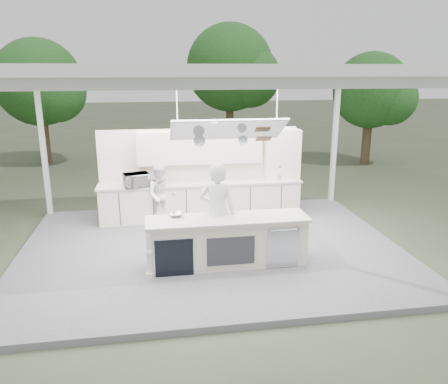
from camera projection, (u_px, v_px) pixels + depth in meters
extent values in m
plane|color=#414831|center=(211.00, 252.00, 9.41)|extent=(90.00, 90.00, 0.00)
cube|color=slate|center=(211.00, 249.00, 9.39)|extent=(8.00, 6.00, 0.12)
cube|color=white|center=(335.00, 141.00, 12.26)|extent=(0.12, 0.12, 3.70)
cube|color=white|center=(43.00, 149.00, 11.05)|extent=(0.12, 0.12, 3.70)
cube|color=white|center=(210.00, 70.00, 8.38)|extent=(8.20, 6.20, 0.16)
cube|color=white|center=(239.00, 83.00, 5.67)|extent=(8.00, 0.12, 0.16)
cube|color=white|center=(195.00, 76.00, 11.17)|extent=(8.00, 0.12, 0.16)
cube|color=white|center=(397.00, 78.00, 9.02)|extent=(0.12, 6.00, 0.16)
cube|color=white|center=(228.00, 129.00, 7.83)|extent=(2.00, 0.71, 0.43)
cube|color=white|center=(228.00, 129.00, 7.83)|extent=(2.06, 0.76, 0.46)
cylinder|color=white|center=(177.00, 103.00, 7.56)|extent=(0.02, 0.02, 0.95)
cylinder|color=white|center=(277.00, 102.00, 7.84)|extent=(0.02, 0.02, 0.95)
cylinder|color=silver|center=(199.00, 141.00, 7.96)|extent=(0.22, 0.14, 0.21)
cylinder|color=silver|center=(243.00, 140.00, 8.03)|extent=(0.18, 0.12, 0.18)
cube|color=brown|center=(264.00, 139.00, 8.11)|extent=(0.28, 0.18, 0.12)
cube|color=white|center=(228.00, 242.00, 8.43)|extent=(3.00, 0.70, 0.90)
cube|color=beige|center=(228.00, 219.00, 8.30)|extent=(3.10, 0.78, 0.05)
cylinder|color=white|center=(149.00, 254.00, 7.86)|extent=(0.11, 0.11, 0.92)
cube|color=black|center=(174.00, 258.00, 7.95)|extent=(0.70, 0.04, 0.72)
cube|color=silver|center=(174.00, 258.00, 7.95)|extent=(0.74, 0.03, 0.72)
cube|color=#303134|center=(231.00, 251.00, 8.09)|extent=(0.90, 0.02, 0.55)
cube|color=silver|center=(283.00, 248.00, 8.25)|extent=(0.62, 0.02, 0.78)
cube|color=white|center=(201.00, 201.00, 11.05)|extent=(5.00, 0.65, 0.90)
cube|color=beige|center=(201.00, 183.00, 10.93)|extent=(5.08, 0.72, 0.05)
cube|color=white|center=(200.00, 172.00, 11.16)|extent=(5.00, 0.10, 2.25)
cube|color=white|center=(200.00, 147.00, 10.85)|extent=(3.10, 0.38, 0.80)
cube|color=white|center=(281.00, 155.00, 11.19)|extent=(0.90, 0.45, 1.30)
cube|color=brown|center=(281.00, 155.00, 11.19)|extent=(0.84, 0.40, 0.03)
cylinder|color=silver|center=(279.00, 177.00, 11.19)|extent=(0.20, 0.20, 0.12)
cylinder|color=black|center=(279.00, 171.00, 11.15)|extent=(0.17, 0.17, 0.20)
cylinder|color=black|center=(292.00, 177.00, 11.25)|extent=(0.16, 0.16, 0.10)
cone|color=black|center=(292.00, 170.00, 11.20)|extent=(0.14, 0.14, 0.24)
cylinder|color=#463923|center=(45.00, 139.00, 17.77)|extent=(0.36, 0.36, 2.10)
sphere|color=#276324|center=(39.00, 82.00, 17.16)|extent=(3.40, 3.40, 3.40)
sphere|color=#276324|center=(55.00, 92.00, 16.87)|extent=(2.38, 2.38, 2.38)
cylinder|color=#463923|center=(230.00, 125.00, 20.85)|extent=(0.36, 0.36, 2.45)
sphere|color=#276324|center=(230.00, 68.00, 20.14)|extent=(4.00, 4.00, 4.00)
sphere|color=#276324|center=(249.00, 77.00, 19.80)|extent=(2.80, 2.80, 2.80)
cylinder|color=#463923|center=(366.00, 141.00, 17.90)|extent=(0.36, 0.36, 1.92)
sphere|color=#276324|center=(371.00, 90.00, 17.35)|extent=(3.00, 3.00, 3.00)
sphere|color=#276324|center=(390.00, 99.00, 17.10)|extent=(2.10, 2.10, 2.10)
imported|color=silver|center=(217.00, 212.00, 8.52)|extent=(0.82, 0.66, 1.97)
imported|color=silver|center=(162.00, 195.00, 10.48)|extent=(0.75, 0.60, 1.50)
imported|color=#B7BABF|center=(136.00, 180.00, 10.44)|extent=(0.67, 0.54, 0.33)
imported|color=#B5B7BC|center=(176.00, 215.00, 8.37)|extent=(0.28, 0.28, 0.07)
imported|color=#B8BBC0|center=(219.00, 212.00, 8.50)|extent=(0.31, 0.31, 0.07)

